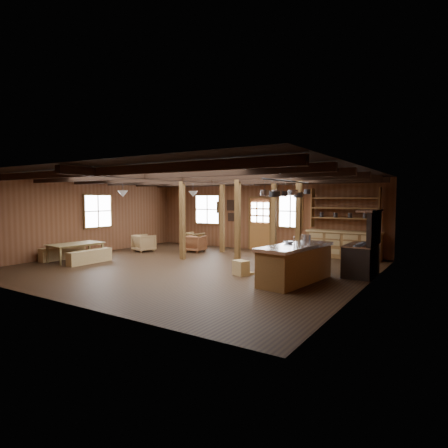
{
  "coord_description": "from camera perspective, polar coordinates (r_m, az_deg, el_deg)",
  "views": [
    {
      "loc": [
        6.91,
        -8.96,
        2.11
      ],
      "look_at": [
        0.57,
        0.89,
        1.29
      ],
      "focal_mm": 30.0,
      "sensor_mm": 36.0,
      "label": 1
    }
  ],
  "objects": [
    {
      "name": "pot_rack",
      "position": [
        10.01,
        9.58,
        4.74
      ],
      "size": [
        0.39,
        3.0,
        0.45
      ],
      "color": "#313134",
      "rests_on": "ceiling"
    },
    {
      "name": "window_left",
      "position": [
        15.19,
        -18.67,
        1.87
      ],
      "size": [
        0.14,
        1.24,
        1.32
      ],
      "color": "white",
      "rests_on": "wall_back"
    },
    {
      "name": "room",
      "position": [
        11.34,
        -4.86,
        0.41
      ],
      "size": [
        10.04,
        9.04,
        2.84
      ],
      "color": "black",
      "rests_on": "ground"
    },
    {
      "name": "step_stool",
      "position": [
        10.27,
        2.59,
        -6.69
      ],
      "size": [
        0.54,
        0.47,
        0.41
      ],
      "primitive_type": "cube",
      "rotation": [
        0.0,
        0.0,
        -0.39
      ],
      "color": "olive",
      "rests_on": "floor"
    },
    {
      "name": "timber_posts",
      "position": [
        12.77,
        2.71,
        0.82
      ],
      "size": [
        3.95,
        2.35,
        2.8
      ],
      "color": "#4C2F15",
      "rests_on": "floor"
    },
    {
      "name": "window_back_left",
      "position": [
        16.45,
        -2.54,
        2.23
      ],
      "size": [
        1.32,
        0.06,
        1.32
      ],
      "color": "white",
      "rests_on": "wall_back"
    },
    {
      "name": "window_back_right",
      "position": [
        14.55,
        10.09,
        1.94
      ],
      "size": [
        1.02,
        0.06,
        1.32
      ],
      "color": "white",
      "rests_on": "wall_back"
    },
    {
      "name": "armchair_b",
      "position": [
        15.59,
        -4.74,
        -2.51
      ],
      "size": [
        0.85,
        0.87,
        0.69
      ],
      "primitive_type": "imported",
      "rotation": [
        0.0,
        0.0,
        2.97
      ],
      "color": "brown",
      "rests_on": "floor"
    },
    {
      "name": "bench_aisle",
      "position": [
        12.86,
        -19.76,
        -4.71
      ],
      "size": [
        0.29,
        1.55,
        0.43
      ],
      "primitive_type": "cube",
      "color": "olive",
      "rests_on": "floor"
    },
    {
      "name": "back_door",
      "position": [
        15.13,
        5.5,
        -0.67
      ],
      "size": [
        1.02,
        0.08,
        2.15
      ],
      "color": "brown",
      "rests_on": "floor"
    },
    {
      "name": "armchair_a",
      "position": [
        14.69,
        -4.41,
        -2.99
      ],
      "size": [
        0.76,
        0.78,
        0.65
      ],
      "primitive_type": "imported",
      "rotation": [
        0.0,
        0.0,
        3.25
      ],
      "color": "brown",
      "rests_on": "floor"
    },
    {
      "name": "back_counter",
      "position": [
        13.7,
        17.76,
        -2.51
      ],
      "size": [
        2.55,
        0.6,
        2.45
      ],
      "color": "brown",
      "rests_on": "floor"
    },
    {
      "name": "kitchen_island",
      "position": [
        9.55,
        10.83,
        -5.89
      ],
      "size": [
        1.18,
        2.59,
        1.2
      ],
      "rotation": [
        0.0,
        0.0,
        -0.12
      ],
      "color": "brown",
      "rests_on": "floor"
    },
    {
      "name": "commercial_range",
      "position": [
        10.81,
        20.45,
        -4.31
      ],
      "size": [
        0.77,
        1.45,
        1.79
      ],
      "color": "#313134",
      "rests_on": "floor"
    },
    {
      "name": "pendant_lamps",
      "position": [
        13.53,
        -9.86,
        4.55
      ],
      "size": [
        1.86,
        2.36,
        0.66
      ],
      "color": "#313134",
      "rests_on": "ceiling"
    },
    {
      "name": "bench_wall",
      "position": [
        14.02,
        -23.36,
        -4.06
      ],
      "size": [
        0.3,
        1.61,
        0.44
      ],
      "primitive_type": "cube",
      "color": "olive",
      "rests_on": "floor"
    },
    {
      "name": "armchair_c",
      "position": [
        15.06,
        -12.1,
        -2.84
      ],
      "size": [
        0.89,
        0.9,
        0.67
      ],
      "primitive_type": "imported",
      "rotation": [
        0.0,
        0.0,
        2.88
      ],
      "color": "olive",
      "rests_on": "floor"
    },
    {
      "name": "counter_pot",
      "position": [
        10.45,
        12.36,
        -2.06
      ],
      "size": [
        0.27,
        0.27,
        0.16
      ],
      "primitive_type": "cylinder",
      "color": "silver",
      "rests_on": "kitchen_island"
    },
    {
      "name": "dining_table",
      "position": [
        13.4,
        -21.57,
        -4.04
      ],
      "size": [
        1.06,
        1.76,
        0.6
      ],
      "primitive_type": "imported",
      "rotation": [
        0.0,
        0.0,
        1.5
      ],
      "color": "olive",
      "rests_on": "floor"
    },
    {
      "name": "notice_boards",
      "position": [
        15.84,
        0.7,
        2.3
      ],
      "size": [
        1.08,
        0.03,
        0.9
      ],
      "color": "beige",
      "rests_on": "wall_back"
    },
    {
      "name": "ceiling_joists",
      "position": [
        11.47,
        -4.35,
        6.85
      ],
      "size": [
        9.8,
        8.82,
        0.18
      ],
      "color": "black",
      "rests_on": "ceiling"
    },
    {
      "name": "bowl",
      "position": [
        9.74,
        9.84,
        -2.76
      ],
      "size": [
        0.31,
        0.31,
        0.06
      ],
      "primitive_type": "imported",
      "rotation": [
        0.0,
        0.0,
        -0.29
      ],
      "color": "silver",
      "rests_on": "kitchen_island"
    }
  ]
}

